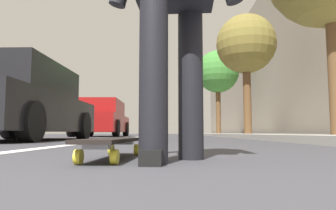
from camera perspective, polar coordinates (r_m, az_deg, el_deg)
ground_plane at (r=10.71m, az=0.00°, el=-6.03°), size 80.00×80.00×0.00m
lane_stripe_white at (r=20.74m, az=-2.46°, el=-5.64°), size 52.00×0.16×0.01m
sidewalk_curb at (r=19.00m, az=11.07°, el=-5.42°), size 52.00×3.20×0.11m
building_facade at (r=23.81m, az=15.32°, el=4.90°), size 40.00×1.20×8.53m
skateboard at (r=1.74m, az=-10.31°, el=-6.87°), size 0.85×0.24×0.11m
parked_car_near at (r=6.63m, az=-26.25°, el=0.15°), size 4.23×2.00×1.48m
parked_car_mid at (r=13.00m, az=-12.32°, el=-2.63°), size 4.60×1.96×1.48m
traffic_light at (r=26.66m, az=-2.56°, el=0.89°), size 0.33×0.28×4.35m
street_tree_mid at (r=12.75m, az=14.40°, el=10.85°), size 2.36×2.36×4.87m
street_tree_far at (r=20.16m, az=9.31°, el=6.10°), size 2.75×2.75×5.51m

